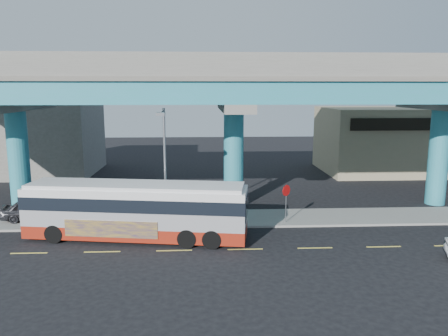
{
  "coord_description": "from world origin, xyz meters",
  "views": [
    {
      "loc": [
        -2.37,
        -23.69,
        8.88
      ],
      "look_at": [
        -0.98,
        4.0,
        3.92
      ],
      "focal_mm": 35.0,
      "sensor_mm": 36.0,
      "label": 1
    }
  ],
  "objects_px": {
    "transit_bus": "(137,209)",
    "street_lamp": "(164,151)",
    "parked_car": "(34,209)",
    "stop_sign": "(286,195)"
  },
  "relations": [
    {
      "from": "transit_bus",
      "to": "parked_car",
      "type": "height_order",
      "value": "transit_bus"
    },
    {
      "from": "transit_bus",
      "to": "stop_sign",
      "type": "height_order",
      "value": "transit_bus"
    },
    {
      "from": "transit_bus",
      "to": "street_lamp",
      "type": "distance_m",
      "value": 3.93
    },
    {
      "from": "parked_car",
      "to": "street_lamp",
      "type": "bearing_deg",
      "value": -111.62
    },
    {
      "from": "transit_bus",
      "to": "stop_sign",
      "type": "xyz_separation_m",
      "value": [
        9.5,
        2.32,
        0.14
      ]
    },
    {
      "from": "parked_car",
      "to": "street_lamp",
      "type": "xyz_separation_m",
      "value": [
        9.1,
        -2.24,
        4.25
      ]
    },
    {
      "from": "transit_bus",
      "to": "street_lamp",
      "type": "relative_size",
      "value": 1.78
    },
    {
      "from": "parked_car",
      "to": "stop_sign",
      "type": "xyz_separation_m",
      "value": [
        17.03,
        -1.51,
        1.15
      ]
    },
    {
      "from": "transit_bus",
      "to": "parked_car",
      "type": "relative_size",
      "value": 3.11
    },
    {
      "from": "parked_car",
      "to": "stop_sign",
      "type": "height_order",
      "value": "stop_sign"
    }
  ]
}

